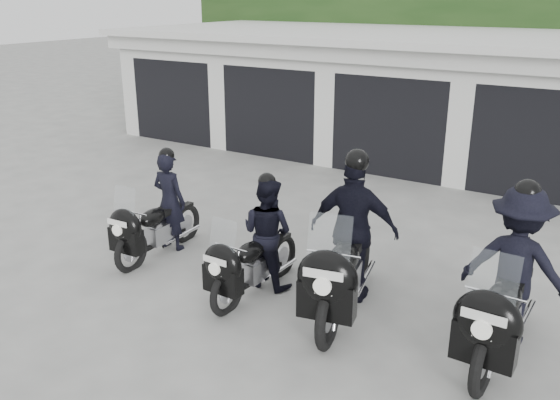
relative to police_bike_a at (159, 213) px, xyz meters
The scene contains 7 objects.
ground 1.56m from the police_bike_a, 13.14° to the left, with size 80.00×80.00×0.00m, color #9E9E99.
garage_block 8.52m from the police_bike_a, 80.70° to the left, with size 16.40×6.80×2.96m.
background_vegetation 13.52m from the police_bike_a, 82.50° to the left, with size 20.00×3.90×5.80m.
police_bike_a is the anchor object (origin of this frame).
police_bike_b 1.99m from the police_bike_a, ahead, with size 0.77×1.93×1.68m.
police_bike_c 3.21m from the police_bike_a, ahead, with size 1.27×2.41×2.12m.
police_bike_d 5.17m from the police_bike_a, ahead, with size 1.24×2.35×2.04m.
Camera 1 is at (4.73, -6.57, 3.87)m, focal length 38.00 mm.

